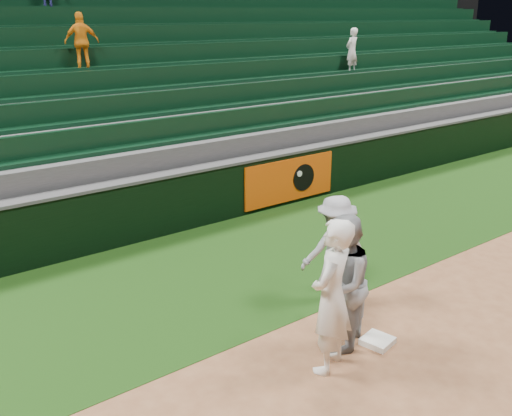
% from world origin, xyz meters
% --- Properties ---
extents(ground, '(70.00, 70.00, 0.00)m').
position_xyz_m(ground, '(0.00, 0.00, 0.00)').
color(ground, brown).
rests_on(ground, ground).
extents(foul_grass, '(36.00, 4.20, 0.01)m').
position_xyz_m(foul_grass, '(0.00, 3.00, 0.00)').
color(foul_grass, black).
rests_on(foul_grass, ground).
extents(first_base, '(0.45, 0.45, 0.08)m').
position_xyz_m(first_base, '(0.07, -0.22, 0.04)').
color(first_base, white).
rests_on(first_base, ground).
extents(first_baseman, '(0.86, 0.73, 2.00)m').
position_xyz_m(first_baseman, '(-0.84, -0.20, 1.00)').
color(first_baseman, white).
rests_on(first_baseman, ground).
extents(baserunner, '(1.14, 1.07, 1.87)m').
position_xyz_m(baserunner, '(-0.38, 0.07, 0.93)').
color(baserunner, '#92959C').
rests_on(baserunner, ground).
extents(base_coach, '(1.23, 0.94, 1.67)m').
position_xyz_m(base_coach, '(0.54, 1.10, 0.85)').
color(base_coach, '#9EA0AB').
rests_on(base_coach, foul_grass).
extents(field_wall, '(36.00, 0.45, 1.25)m').
position_xyz_m(field_wall, '(0.03, 5.20, 0.63)').
color(field_wall, black).
rests_on(field_wall, ground).
extents(stadium_seating, '(36.00, 5.95, 5.64)m').
position_xyz_m(stadium_seating, '(-0.00, 8.97, 1.70)').
color(stadium_seating, '#3C3C3E').
rests_on(stadium_seating, ground).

